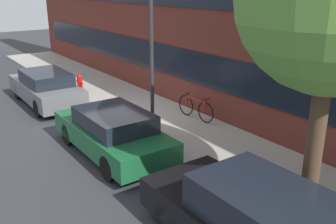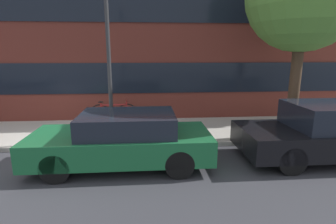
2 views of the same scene
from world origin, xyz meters
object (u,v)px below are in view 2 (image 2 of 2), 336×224
at_px(parked_car_green, 123,139).
at_px(lamp_post, 108,45).
at_px(bicycle, 114,112).
at_px(parked_car_black, 331,132).

height_order(parked_car_green, lamp_post, lamp_post).
bearing_deg(lamp_post, bicycle, 95.35).
distance_m(parked_car_green, parked_car_black, 5.04).
distance_m(parked_car_green, bicycle, 3.40).
bearing_deg(bicycle, lamp_post, -87.88).
xyz_separation_m(bicycle, lamp_post, (0.17, -1.79, 2.26)).
bearing_deg(parked_car_green, bicycle, -79.55).
bearing_deg(lamp_post, parked_car_black, -15.79).
xyz_separation_m(parked_car_green, parked_car_black, (5.04, 0.00, 0.06)).
distance_m(bicycle, lamp_post, 2.89).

